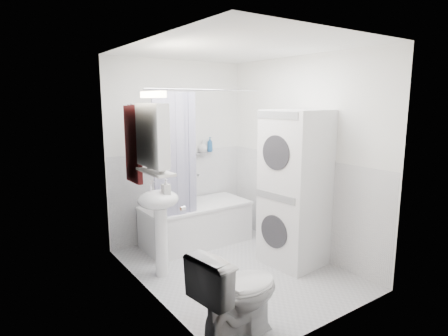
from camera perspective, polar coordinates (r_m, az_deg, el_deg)
floor at (r=4.38m, az=1.70°, el=-15.08°), size 2.60×2.60×0.00m
room_walls at (r=3.98m, az=1.81°, el=4.65°), size 2.60×2.60×2.60m
wainscot at (r=4.39m, az=-0.56°, el=-6.63°), size 1.98×2.58×2.58m
door at (r=3.11m, az=-6.29°, el=-6.15°), size 0.05×2.00×2.00m
bathtub at (r=5.01m, az=-4.27°, el=-8.17°), size 1.40×0.66×0.54m
tub_spout at (r=5.24m, az=-4.31°, el=-0.99°), size 0.04×0.12×0.04m
curtain_rod at (r=4.52m, az=-2.76°, el=11.83°), size 1.58×0.02×0.02m
shower_curtain at (r=4.36m, az=-7.31°, el=1.92°), size 0.55×0.02×1.45m
sink at (r=4.04m, az=-9.85°, el=-6.76°), size 0.44×0.37×1.04m
medicine_cabinet at (r=3.60m, az=-10.83°, el=5.14°), size 0.13×0.50×0.71m
shelf at (r=3.66m, az=-10.43°, el=-0.56°), size 0.18×0.54×0.02m
shower_caddy at (r=5.21m, az=-3.83°, el=2.22°), size 0.22×0.06×0.02m
towel at (r=3.98m, az=-13.69°, el=3.78°), size 0.07×0.34×0.82m
washer_dryer at (r=4.35m, az=10.83°, el=-3.05°), size 0.69×0.68×1.78m
toilet at (r=3.12m, az=2.08°, el=-18.57°), size 0.81×0.52×0.75m
soap_pump at (r=3.92m, az=-8.83°, el=-3.54°), size 0.08×0.17×0.08m
shelf_bottle at (r=3.51m, az=-9.43°, el=-0.17°), size 0.07×0.18×0.07m
shelf_cup at (r=3.75m, az=-11.22°, el=0.67°), size 0.10×0.09×0.10m
shampoo_a at (r=5.23m, az=-3.27°, el=3.10°), size 0.13×0.17×0.13m
shampoo_b at (r=5.29m, az=-2.16°, el=2.93°), size 0.08×0.21×0.08m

